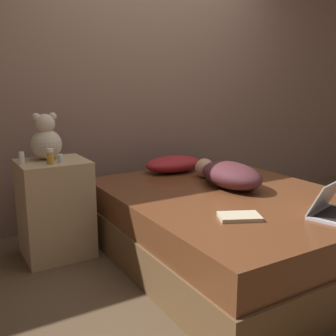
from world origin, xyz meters
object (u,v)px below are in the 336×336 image
(person_lying, at_px, (229,174))
(book, at_px, (239,217))
(laptop, at_px, (331,208))
(bottle_clear, at_px, (60,158))
(bottle_white, at_px, (22,158))
(bottle_amber, at_px, (50,157))
(teddy_bear, at_px, (46,139))
(pillow, at_px, (174,164))

(person_lying, bearing_deg, book, -121.39)
(person_lying, bearing_deg, laptop, -80.52)
(person_lying, height_order, bottle_clear, bottle_clear)
(bottle_white, bearing_deg, bottle_amber, -32.97)
(bottle_amber, bearing_deg, teddy_bear, 83.06)
(bottle_clear, distance_m, bottle_amber, 0.08)
(laptop, height_order, bottle_white, bottle_white)
(person_lying, xyz_separation_m, teddy_bear, (-1.19, 0.62, 0.28))
(bottle_clear, xyz_separation_m, bottle_white, (-0.24, 0.09, 0.01))
(laptop, height_order, teddy_bear, teddy_bear)
(bottle_clear, bearing_deg, book, -55.29)
(laptop, relative_size, bottle_white, 4.64)
(bottle_clear, height_order, bottle_amber, bottle_amber)
(pillow, xyz_separation_m, person_lying, (0.10, -0.63, 0.02))
(pillow, bearing_deg, person_lying, -80.99)
(book, bearing_deg, person_lying, 55.83)
(person_lying, relative_size, bottle_white, 8.92)
(laptop, height_order, bottle_amber, bottle_amber)
(teddy_bear, relative_size, book, 1.20)
(pillow, xyz_separation_m, bottle_clear, (-1.04, -0.18, 0.18))
(pillow, bearing_deg, book, -104.01)
(bottle_clear, relative_size, book, 0.21)
(person_lying, distance_m, bottle_amber, 1.31)
(laptop, xyz_separation_m, bottle_amber, (-1.31, 1.27, 0.23))
(laptop, xyz_separation_m, book, (-0.51, 0.23, -0.04))
(laptop, bearing_deg, person_lying, 80.17)
(bottle_clear, distance_m, book, 1.31)
(bottle_white, bearing_deg, bottle_clear, -20.88)
(pillow, distance_m, bottle_white, 1.30)
(person_lying, height_order, laptop, laptop)
(laptop, bearing_deg, bottle_clear, 117.31)
(laptop, xyz_separation_m, bottle_clear, (-1.24, 1.29, 0.21))
(person_lying, relative_size, bottle_clear, 12.57)
(bottle_clear, bearing_deg, bottle_white, 159.12)
(person_lying, bearing_deg, bottle_white, 161.17)
(bottle_amber, bearing_deg, book, -52.24)
(laptop, bearing_deg, pillow, 81.17)
(laptop, bearing_deg, teddy_bear, 114.95)
(teddy_bear, distance_m, bottle_amber, 0.21)
(bottle_amber, distance_m, book, 1.34)
(pillow, height_order, bottle_amber, bottle_amber)
(pillow, relative_size, book, 1.88)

